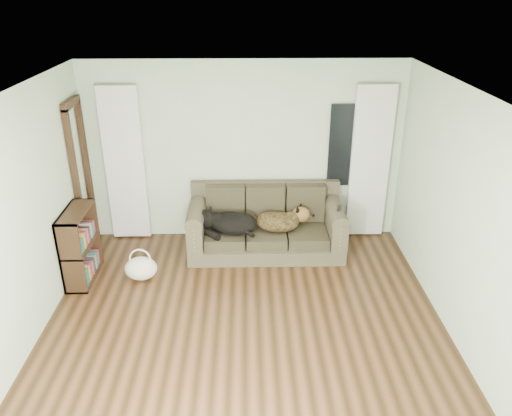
{
  "coord_description": "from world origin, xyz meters",
  "views": [
    {
      "loc": [
        0.04,
        -4.3,
        3.56
      ],
      "look_at": [
        0.15,
        1.6,
        0.84
      ],
      "focal_mm": 35.0,
      "sensor_mm": 36.0,
      "label": 1
    }
  ],
  "objects_px": {
    "sofa": "(266,222)",
    "tote_bag": "(141,268)",
    "bookshelf": "(80,244)",
    "dog_shepherd": "(280,220)",
    "dog_black_lab": "(229,223)"
  },
  "relations": [
    {
      "from": "dog_shepherd",
      "to": "tote_bag",
      "type": "relative_size",
      "value": 1.51
    },
    {
      "from": "dog_black_lab",
      "to": "tote_bag",
      "type": "distance_m",
      "value": 1.33
    },
    {
      "from": "dog_shepherd",
      "to": "dog_black_lab",
      "type": "bearing_deg",
      "value": 11.59
    },
    {
      "from": "tote_bag",
      "to": "bookshelf",
      "type": "distance_m",
      "value": 0.82
    },
    {
      "from": "sofa",
      "to": "tote_bag",
      "type": "height_order",
      "value": "sofa"
    },
    {
      "from": "sofa",
      "to": "bookshelf",
      "type": "distance_m",
      "value": 2.49
    },
    {
      "from": "sofa",
      "to": "tote_bag",
      "type": "distance_m",
      "value": 1.82
    },
    {
      "from": "dog_black_lab",
      "to": "dog_shepherd",
      "type": "distance_m",
      "value": 0.71
    },
    {
      "from": "dog_black_lab",
      "to": "dog_shepherd",
      "type": "height_order",
      "value": "dog_shepherd"
    },
    {
      "from": "sofa",
      "to": "dog_shepherd",
      "type": "bearing_deg",
      "value": -9.87
    },
    {
      "from": "sofa",
      "to": "dog_black_lab",
      "type": "relative_size",
      "value": 3.18
    },
    {
      "from": "bookshelf",
      "to": "dog_shepherd",
      "type": "bearing_deg",
      "value": 22.13
    },
    {
      "from": "sofa",
      "to": "dog_black_lab",
      "type": "height_order",
      "value": "sofa"
    },
    {
      "from": "dog_black_lab",
      "to": "bookshelf",
      "type": "xyz_separation_m",
      "value": [
        -1.88,
        -0.58,
        0.02
      ]
    },
    {
      "from": "sofa",
      "to": "dog_shepherd",
      "type": "height_order",
      "value": "sofa"
    }
  ]
}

